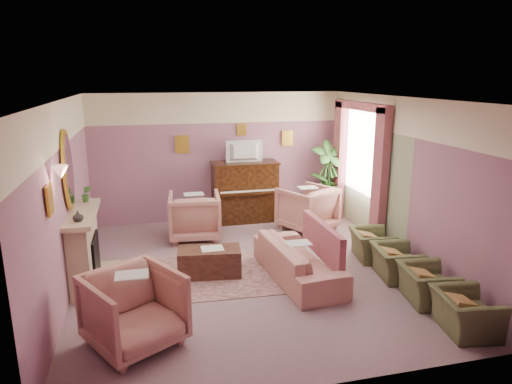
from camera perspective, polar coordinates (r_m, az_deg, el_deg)
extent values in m
cube|color=gray|center=(7.68, -0.71, -9.83)|extent=(5.50, 6.00, 0.01)
cube|color=silver|center=(7.01, -0.78, 11.54)|extent=(5.50, 6.00, 0.01)
cube|color=slate|center=(10.10, -4.62, 4.36)|extent=(5.50, 0.02, 2.80)
cube|color=slate|center=(4.49, 8.07, -8.64)|extent=(5.50, 0.02, 2.80)
cube|color=slate|center=(7.14, -22.79, -0.93)|extent=(0.02, 6.00, 2.80)
cube|color=slate|center=(8.27, 18.17, 1.45)|extent=(0.02, 6.00, 2.80)
cube|color=#F5EFC6|center=(9.96, -4.73, 10.45)|extent=(5.50, 0.01, 0.65)
cube|color=#98A77D|center=(9.43, 13.82, 1.25)|extent=(0.01, 3.00, 2.15)
cube|color=tan|center=(7.55, -20.74, -6.71)|extent=(0.30, 1.40, 1.10)
cube|color=black|center=(7.59, -19.89, -7.73)|extent=(0.18, 0.72, 0.68)
cube|color=#E64B1A|center=(7.65, -19.47, -8.97)|extent=(0.06, 0.54, 0.10)
cube|color=tan|center=(7.37, -20.90, -2.55)|extent=(0.40, 1.55, 0.07)
cube|color=tan|center=(7.73, -18.89, -10.37)|extent=(0.55, 1.50, 0.02)
ellipsoid|color=gold|center=(7.24, -22.47, 2.55)|extent=(0.04, 0.72, 1.20)
ellipsoid|color=silver|center=(7.23, -22.28, 2.57)|extent=(0.01, 0.60, 1.06)
cone|color=#FFB997|center=(6.17, -23.25, 2.31)|extent=(0.20, 0.20, 0.16)
cube|color=black|center=(10.04, -1.42, -0.04)|extent=(1.40, 0.60, 1.30)
cube|color=black|center=(9.69, -0.98, -0.14)|extent=(1.30, 0.12, 0.06)
cube|color=white|center=(9.68, -0.98, 0.09)|extent=(1.20, 0.08, 0.02)
cube|color=black|center=(9.90, -1.44, 3.66)|extent=(1.45, 0.65, 0.04)
imported|color=black|center=(9.80, -1.39, 5.28)|extent=(0.80, 0.12, 0.48)
cube|color=gold|center=(9.92, -9.21, 5.90)|extent=(0.30, 0.03, 0.38)
cube|color=gold|center=(10.36, 3.92, 6.75)|extent=(0.26, 0.03, 0.34)
cube|color=gold|center=(10.07, -1.81, 7.81)|extent=(0.22, 0.03, 0.26)
cube|color=gold|center=(5.91, -24.38, -0.89)|extent=(0.03, 0.28, 0.36)
cube|color=beige|center=(9.51, 13.16, 5.24)|extent=(0.03, 1.40, 1.80)
cube|color=#964A54|center=(8.75, 15.24, 1.67)|extent=(0.16, 0.34, 2.60)
cube|color=#964A54|center=(10.36, 10.36, 3.86)|extent=(0.16, 0.34, 2.60)
cube|color=#964A54|center=(9.39, 13.02, 10.42)|extent=(0.16, 2.20, 0.16)
imported|color=#316828|center=(7.86, -20.49, -0.23)|extent=(0.16, 0.16, 0.28)
imported|color=#F5EFC6|center=(6.87, -21.37, -2.85)|extent=(0.16, 0.16, 0.16)
cube|color=#906560|center=(7.56, -5.37, -10.23)|extent=(2.58, 1.91, 0.01)
cube|color=#43251B|center=(7.48, -5.84, -8.71)|extent=(1.06, 0.62, 0.45)
cube|color=silver|center=(7.40, -5.49, -7.04)|extent=(0.35, 0.28, 0.01)
imported|color=tan|center=(7.30, 5.30, -7.64)|extent=(0.69, 2.06, 0.83)
cube|color=#964A54|center=(7.37, 8.29, -5.99)|extent=(0.10, 1.56, 0.57)
imported|color=tan|center=(9.06, -7.69, -2.70)|extent=(0.98, 0.98, 1.02)
imported|color=tan|center=(9.56, 6.43, -1.75)|extent=(0.98, 0.98, 1.02)
imported|color=tan|center=(5.72, -15.01, -13.61)|extent=(0.98, 0.98, 1.02)
imported|color=#555D36|center=(6.44, 24.76, -12.87)|extent=(0.55, 0.78, 0.68)
imported|color=#555D36|center=(7.03, 20.60, -10.15)|extent=(0.55, 0.78, 0.68)
imported|color=#555D36|center=(7.65, 17.17, -7.81)|extent=(0.55, 0.78, 0.68)
imported|color=#555D36|center=(8.32, 14.29, -5.82)|extent=(0.55, 0.78, 0.68)
cylinder|color=silver|center=(10.64, 8.63, -1.05)|extent=(0.52, 0.52, 0.70)
imported|color=#316828|center=(10.51, 8.74, 1.68)|extent=(0.30, 0.30, 0.34)
imported|color=#316828|center=(10.47, 9.55, 1.43)|extent=(0.16, 0.16, 0.28)
cylinder|color=#A74B31|center=(10.49, 8.80, -2.30)|extent=(0.34, 0.34, 0.34)
imported|color=#316828|center=(10.27, 8.99, 2.46)|extent=(0.76, 0.76, 1.44)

